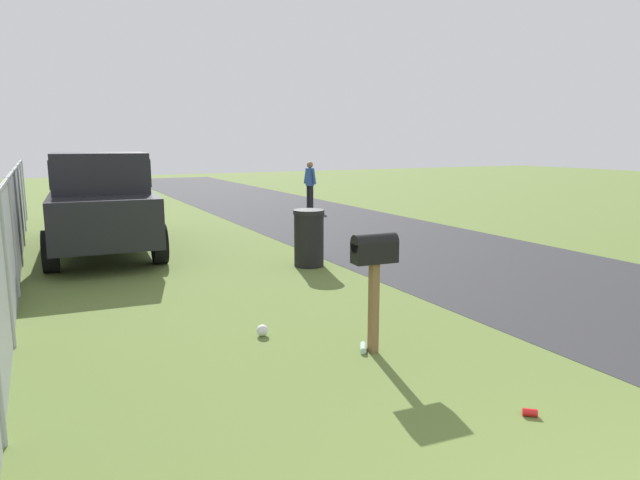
{
  "coord_description": "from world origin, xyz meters",
  "views": [
    {
      "loc": [
        -0.49,
        3.15,
        2.3
      ],
      "look_at": [
        5.53,
        0.09,
        1.1
      ],
      "focal_mm": 31.09,
      "sensor_mm": 36.0,
      "label": 1
    }
  ],
  "objects_px": {
    "pedestrian": "(310,182)",
    "pickup_truck": "(101,200)",
    "mailbox": "(374,258)",
    "trash_bin": "(309,238)"
  },
  "relations": [
    {
      "from": "mailbox",
      "to": "pickup_truck",
      "type": "height_order",
      "value": "pickup_truck"
    },
    {
      "from": "mailbox",
      "to": "pedestrian",
      "type": "relative_size",
      "value": 0.82
    },
    {
      "from": "mailbox",
      "to": "pedestrian",
      "type": "height_order",
      "value": "pedestrian"
    },
    {
      "from": "mailbox",
      "to": "pickup_truck",
      "type": "distance_m",
      "value": 7.71
    },
    {
      "from": "mailbox",
      "to": "trash_bin",
      "type": "height_order",
      "value": "mailbox"
    },
    {
      "from": "mailbox",
      "to": "trash_bin",
      "type": "relative_size",
      "value": 1.26
    },
    {
      "from": "mailbox",
      "to": "pedestrian",
      "type": "bearing_deg",
      "value": -18.55
    },
    {
      "from": "pickup_truck",
      "to": "pedestrian",
      "type": "xyz_separation_m",
      "value": [
        4.88,
        -7.23,
        -0.16
      ]
    },
    {
      "from": "pickup_truck",
      "to": "pedestrian",
      "type": "bearing_deg",
      "value": 127.82
    },
    {
      "from": "pedestrian",
      "to": "pickup_truck",
      "type": "bearing_deg",
      "value": -163.18
    }
  ]
}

